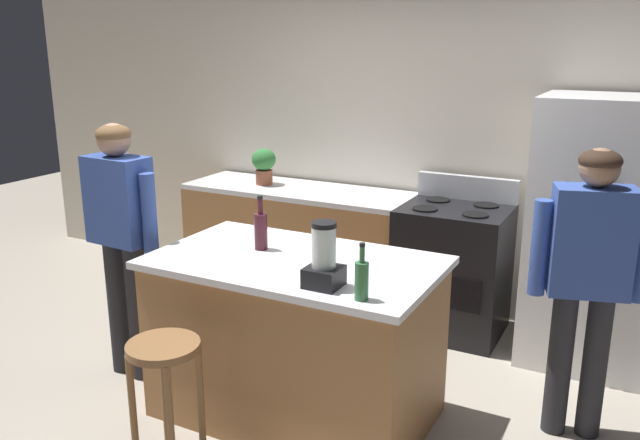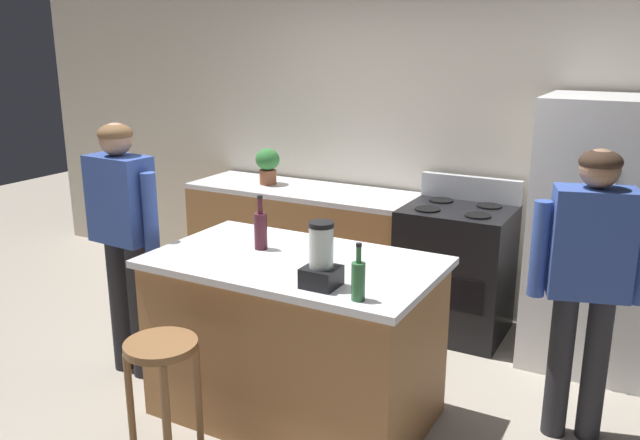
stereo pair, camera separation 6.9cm
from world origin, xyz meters
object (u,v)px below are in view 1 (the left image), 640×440
Objects in this scene: kitchen_island at (296,338)px; stove_range at (453,269)px; person_by_sink_right at (588,268)px; bottle_wine at (261,230)px; refrigerator at (603,235)px; potted_plant at (264,164)px; bottle_olive_oil at (362,279)px; blender_appliance at (324,260)px; person_by_island_left at (121,227)px; bar_stool at (165,373)px.

kitchen_island is 1.59m from stove_range.
person_by_sink_right is 5.06× the size of bottle_wine.
refrigerator is 2.64m from potted_plant.
stove_range is at bearing 92.97° from bottle_olive_oil.
person_by_sink_right reaches higher than blender_appliance.
blender_appliance is (-1.12, -1.79, 0.20)m from refrigerator.
blender_appliance is (-0.13, -1.81, 0.60)m from stove_range.
potted_plant is (-1.18, 1.55, 0.65)m from kitchen_island.
person_by_sink_right is (2.64, 0.62, -0.03)m from person_by_island_left.
bar_stool is 2.53m from potted_plant.
person_by_island_left is at bearing -90.45° from potted_plant.
refrigerator reaches higher than potted_plant.
person_by_sink_right is 2.82m from potted_plant.
refrigerator is 3.08m from person_by_island_left.
bottle_olive_oil reaches higher than bar_stool.
bottle_wine reaches higher than potted_plant.
stove_range is at bearing 71.19° from bar_stool.
person_by_island_left is 0.94m from bottle_wine.
person_by_island_left is at bearing -149.06° from refrigerator.
person_by_island_left reaches higher than person_by_sink_right.
bottle_wine is at bearing 148.86° from blender_appliance.
person_by_island_left is at bearing -135.78° from stove_range.
person_by_island_left reaches higher than bottle_olive_oil.
person_by_sink_right is (0.99, -0.99, 0.48)m from stove_range.
kitchen_island is at bearing 138.63° from blender_appliance.
potted_plant is (-2.63, 1.01, 0.16)m from person_by_sink_right.
stove_range is 0.71× the size of person_by_sink_right.
person_by_island_left is 2.71m from person_by_sink_right.
person_by_sink_right is at bearing 20.31° from kitchen_island.
stove_range is (0.46, 1.52, 0.01)m from kitchen_island.
bar_stool is at bearing -155.86° from bottle_olive_oil.
potted_plant is at bearing 158.94° from person_by_sink_right.
refrigerator is 1.58× the size of stove_range.
blender_appliance is at bearing -94.23° from stove_range.
potted_plant is at bearing 132.31° from bottle_olive_oil.
person_by_sink_right is (1.45, 0.54, 0.49)m from kitchen_island.
refrigerator is 2.07m from bottle_olive_oil.
bottle_wine is at bearing 9.15° from person_by_island_left.
person_by_sink_right reaches higher than stove_range.
potted_plant is at bearing 178.90° from refrigerator.
person_by_sink_right is at bearing 15.39° from bottle_wine.
person_by_sink_right is at bearing -90.00° from refrigerator.
blender_appliance reaches higher than stove_range.
stove_range reaches higher than bar_stool.
person_by_island_left is (-2.64, -1.58, 0.10)m from refrigerator.
blender_appliance is (-1.12, -0.83, 0.12)m from person_by_sink_right.
person_by_sink_right is 5.80× the size of bottle_olive_oil.
bottle_olive_oil is at bearing -134.85° from person_by_sink_right.
refrigerator is 1.07m from stove_range.
bar_stool is 2.53× the size of bottle_olive_oil.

